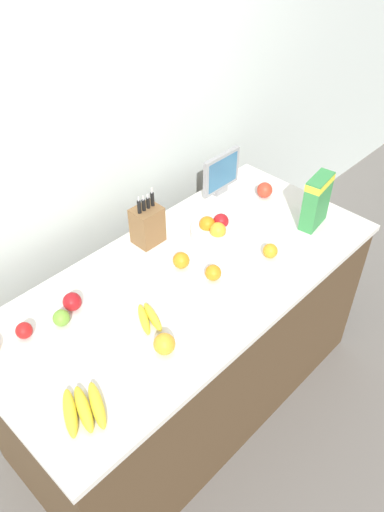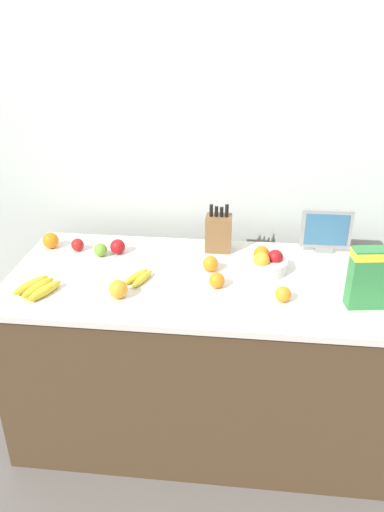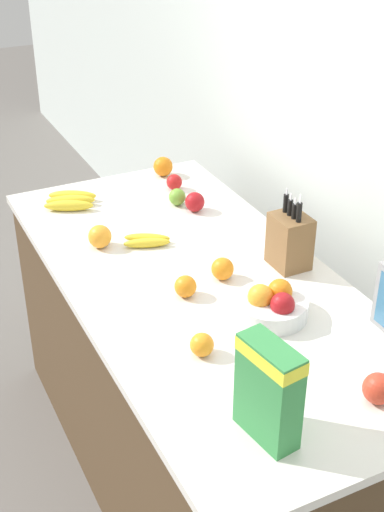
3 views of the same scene
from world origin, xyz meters
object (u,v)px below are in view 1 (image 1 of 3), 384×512
(fruit_bowl, at_px, (214,231))
(orange_back_center, at_px, (181,260))
(knife_block, at_px, (147,225))
(small_monitor, at_px, (221,173))
(banana_bunch_left, at_px, (84,409))
(banana_bunch_right, at_px, (148,318))
(orange_by_cereal, at_px, (213,273))
(orange_mid_left, at_px, (164,344))
(apple_middle, at_px, (72,302))
(apple_leftmost, at_px, (61,318))
(orange_front_center, at_px, (270,251))
(cereal_box, at_px, (317,199))
(apple_near_bananas, at_px, (265,190))
(apple_by_knife_block, at_px, (24,330))

(fruit_bowl, height_order, orange_back_center, fruit_bowl)
(knife_block, height_order, small_monitor, knife_block)
(banana_bunch_left, bearing_deg, banana_bunch_right, 19.21)
(orange_by_cereal, bearing_deg, orange_mid_left, -162.10)
(apple_middle, height_order, orange_mid_left, orange_mid_left)
(banana_bunch_right, xyz_separation_m, orange_mid_left, (-0.06, -0.16, 0.02))
(apple_leftmost, distance_m, orange_by_cereal, 0.66)
(orange_back_center, distance_m, orange_front_center, 0.41)
(knife_block, xyz_separation_m, orange_mid_left, (-0.40, -0.54, -0.05))
(apple_middle, height_order, apple_leftmost, apple_middle)
(apple_middle, bearing_deg, small_monitor, 7.00)
(cereal_box, distance_m, apple_leftmost, 1.30)
(apple_near_bananas, distance_m, orange_back_center, 0.71)
(knife_block, relative_size, orange_front_center, 4.12)
(orange_by_cereal, relative_size, orange_mid_left, 0.85)
(apple_near_bananas, xyz_separation_m, apple_by_knife_block, (-1.41, 0.07, -0.01))
(small_monitor, relative_size, apple_by_knife_block, 3.86)
(apple_near_bananas, relative_size, orange_back_center, 1.10)
(apple_middle, bearing_deg, fruit_bowl, -8.08)
(orange_by_cereal, bearing_deg, orange_back_center, 104.71)
(cereal_box, relative_size, apple_leftmost, 3.94)
(orange_by_cereal, relative_size, orange_front_center, 1.04)
(knife_block, relative_size, cereal_box, 1.06)
(knife_block, relative_size, apple_middle, 3.66)
(banana_bunch_left, bearing_deg, apple_leftmost, 64.96)
(banana_bunch_right, distance_m, orange_back_center, 0.35)
(apple_by_knife_block, bearing_deg, apple_leftmost, -20.17)
(small_monitor, height_order, banana_bunch_right, small_monitor)
(apple_near_bananas, bearing_deg, apple_middle, 177.06)
(small_monitor, distance_m, fruit_bowl, 0.40)
(banana_bunch_left, height_order, orange_mid_left, orange_mid_left)
(orange_front_center, bearing_deg, apple_near_bananas, 40.79)
(small_monitor, bearing_deg, fruit_bowl, -142.89)
(apple_leftmost, relative_size, apple_by_knife_block, 1.04)
(apple_near_bananas, bearing_deg, small_monitor, 125.32)
(knife_block, bearing_deg, orange_by_cereal, -87.31)
(fruit_bowl, xyz_separation_m, orange_back_center, (-0.26, -0.03, -0.00))
(apple_middle, distance_m, apple_leftmost, 0.09)
(apple_by_knife_block, bearing_deg, orange_front_center, -20.80)
(small_monitor, bearing_deg, orange_back_center, -154.70)
(fruit_bowl, xyz_separation_m, orange_mid_left, (-0.64, -0.33, -0.00))
(banana_bunch_right, xyz_separation_m, apple_middle, (-0.17, 0.27, 0.02))
(orange_mid_left, bearing_deg, orange_back_center, 37.43)
(cereal_box, bearing_deg, orange_mid_left, 174.20)
(knife_block, bearing_deg, apple_middle, -168.43)
(apple_near_bananas, bearing_deg, orange_front_center, -139.21)
(small_monitor, xyz_separation_m, fruit_bowl, (-0.31, -0.24, -0.08))
(fruit_bowl, xyz_separation_m, orange_front_center, (0.08, -0.28, -0.01))
(fruit_bowl, distance_m, orange_mid_left, 0.72)
(knife_block, bearing_deg, orange_front_center, -57.50)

